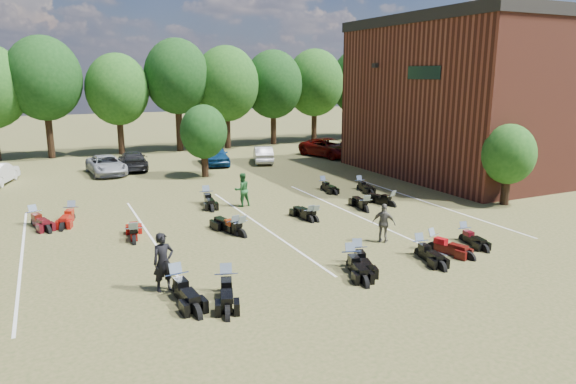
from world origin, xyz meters
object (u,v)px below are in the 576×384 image
motorcycle_3 (357,263)px  motorcycle_14 (35,225)px  motorcycle_7 (134,243)px  motorcycle_0 (178,294)px  car_4 (215,155)px  person_grey (384,223)px  person_black (163,262)px  person_green (242,190)px

motorcycle_3 → motorcycle_14: (-10.99, 10.73, 0.00)m
motorcycle_7 → motorcycle_3: bearing=148.7°
motorcycle_3 → motorcycle_0: bearing=-162.3°
motorcycle_7 → motorcycle_14: 6.08m
car_4 → motorcycle_14: size_ratio=1.95×
car_4 → person_grey: size_ratio=2.76×
motorcycle_0 → motorcycle_14: motorcycle_0 is taller
motorcycle_7 → motorcycle_14: motorcycle_14 is taller
person_black → motorcycle_7: bearing=81.4°
motorcycle_7 → motorcycle_14: (-3.80, 4.74, 0.00)m
car_4 → motorcycle_0: car_4 is taller
car_4 → motorcycle_7: car_4 is taller
motorcycle_0 → motorcycle_3: size_ratio=1.09×
motorcycle_0 → motorcycle_7: bearing=89.7°
person_grey → motorcycle_0: 9.25m
car_4 → person_green: bearing=-92.8°
person_grey → motorcycle_3: (-2.34, -1.63, -0.83)m
person_black → motorcycle_0: (0.31, -0.46, -0.98)m
person_black → motorcycle_3: size_ratio=0.86×
motorcycle_3 → person_black: bearing=-165.9°
person_grey → motorcycle_14: (-13.33, 9.09, -0.83)m
motorcycle_14 → person_black: bearing=-87.8°
car_4 → person_black: 24.08m
person_green → motorcycle_7: (-6.25, -3.87, -0.90)m
person_black → motorcycle_3: bearing=-14.6°
car_4 → person_green: 13.43m
person_grey → person_black: bearing=56.3°
person_green → person_grey: (3.28, -8.22, -0.08)m
person_black → motorcycle_14: (-3.92, 10.14, -0.98)m
person_grey → person_green: bearing=-18.4°
person_black → car_4: bearing=58.9°
motorcycle_0 → person_grey: bearing=4.9°
person_green → person_black: bearing=51.3°
car_4 → motorcycle_14: (-12.65, -12.30, -0.78)m
motorcycle_7 → motorcycle_0: bearing=102.7°
motorcycle_7 → person_green: bearing=-139.7°
car_4 → motorcycle_3: car_4 is taller
person_grey → motorcycle_14: person_grey is taller
motorcycle_0 → motorcycle_3: (6.75, -0.13, 0.00)m
motorcycle_7 → car_4: bearing=-108.9°
person_green → car_4: bearing=-106.4°
person_green → motorcycle_3: (0.94, -9.85, -0.90)m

